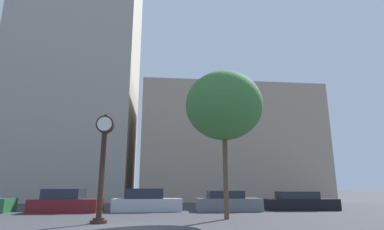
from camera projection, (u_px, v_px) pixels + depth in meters
ground_plane at (129, 229)px, 10.92m from camera, size 200.00×200.00×0.00m
building_tall_tower at (84, 35)px, 37.94m from camera, size 13.49×12.00×40.53m
building_storefront_row at (227, 146)px, 36.54m from camera, size 20.05×12.00×12.64m
street_clock at (103, 159)px, 13.23m from camera, size 0.78×0.72×4.76m
car_maroon at (66, 202)px, 18.26m from camera, size 4.15×2.16×1.38m
car_silver at (146, 202)px, 19.07m from camera, size 4.36×2.02×1.39m
car_grey at (228, 202)px, 19.05m from camera, size 4.10×1.83×1.26m
car_black at (300, 202)px, 19.94m from camera, size 4.68×2.01×1.20m
bare_tree at (224, 106)px, 15.49m from camera, size 3.97×3.97×7.38m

